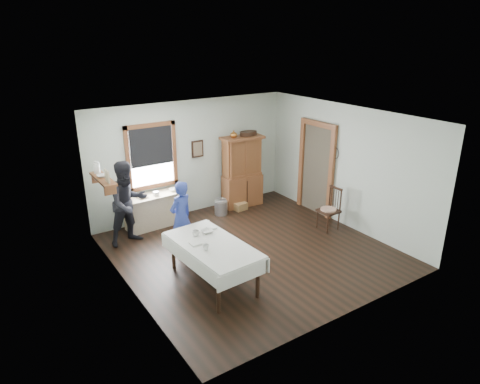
# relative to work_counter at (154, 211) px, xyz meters

# --- Properties ---
(room) EXTENTS (5.01, 5.01, 2.70)m
(room) POSITION_rel_work_counter_xyz_m (1.15, -2.19, 0.98)
(room) COLOR black
(room) RESTS_ON ground
(window) EXTENTS (1.18, 0.07, 1.48)m
(window) POSITION_rel_work_counter_xyz_m (0.15, 0.27, 1.25)
(window) COLOR white
(window) RESTS_ON room
(doorway) EXTENTS (0.09, 1.14, 2.22)m
(doorway) POSITION_rel_work_counter_xyz_m (3.60, -1.34, 0.79)
(doorway) COLOR #4E4637
(doorway) RESTS_ON room
(wall_shelf) EXTENTS (0.24, 1.00, 0.44)m
(wall_shelf) POSITION_rel_work_counter_xyz_m (-1.22, -0.65, 1.20)
(wall_shelf) COLOR brown
(wall_shelf) RESTS_ON room
(framed_picture) EXTENTS (0.30, 0.04, 0.40)m
(framed_picture) POSITION_rel_work_counter_xyz_m (1.30, 0.27, 1.18)
(framed_picture) COLOR black
(framed_picture) RESTS_ON room
(rug_beater) EXTENTS (0.01, 0.27, 0.27)m
(rug_beater) POSITION_rel_work_counter_xyz_m (3.60, -1.89, 1.35)
(rug_beater) COLOR black
(rug_beater) RESTS_ON room
(work_counter) EXTENTS (1.33, 0.56, 0.75)m
(work_counter) POSITION_rel_work_counter_xyz_m (0.00, 0.00, 0.00)
(work_counter) COLOR #C8B28B
(work_counter) RESTS_ON room
(china_hutch) EXTENTS (1.07, 0.57, 1.77)m
(china_hutch) POSITION_rel_work_counter_xyz_m (2.35, -0.04, 0.51)
(china_hutch) COLOR brown
(china_hutch) RESTS_ON room
(dining_table) EXTENTS (1.10, 1.92, 0.75)m
(dining_table) POSITION_rel_work_counter_xyz_m (-0.07, -2.74, -0.00)
(dining_table) COLOR silver
(dining_table) RESTS_ON room
(spindle_chair) EXTENTS (0.45, 0.45, 0.97)m
(spindle_chair) POSITION_rel_work_counter_xyz_m (3.15, -2.27, 0.11)
(spindle_chair) COLOR black
(spindle_chair) RESTS_ON room
(pail) EXTENTS (0.41, 0.41, 0.33)m
(pail) POSITION_rel_work_counter_xyz_m (1.59, -0.26, -0.21)
(pail) COLOR #A3A7AC
(pail) RESTS_ON room
(wicker_basket) EXTENTS (0.33, 0.25, 0.18)m
(wicker_basket) POSITION_rel_work_counter_xyz_m (2.13, -0.29, -0.28)
(wicker_basket) COLOR #A4754A
(wicker_basket) RESTS_ON room
(woman_blue) EXTENTS (0.58, 0.48, 1.37)m
(woman_blue) POSITION_rel_work_counter_xyz_m (-0.01, -1.43, 0.31)
(woman_blue) COLOR navy
(woman_blue) RESTS_ON room
(figure_dark) EXTENTS (0.88, 0.74, 1.63)m
(figure_dark) POSITION_rel_work_counter_xyz_m (-0.73, -0.48, 0.44)
(figure_dark) COLOR black
(figure_dark) RESTS_ON room
(table_cup_a) EXTENTS (0.17, 0.17, 0.10)m
(table_cup_a) POSITION_rel_work_counter_xyz_m (-0.15, -2.31, 0.42)
(table_cup_a) COLOR silver
(table_cup_a) RESTS_ON dining_table
(table_cup_b) EXTENTS (0.13, 0.13, 0.10)m
(table_cup_b) POSITION_rel_work_counter_xyz_m (-0.26, -2.87, 0.42)
(table_cup_b) COLOR silver
(table_cup_b) RESTS_ON dining_table
(table_bowl) EXTENTS (0.24, 0.24, 0.06)m
(table_bowl) POSITION_rel_work_counter_xyz_m (0.07, -2.31, 0.40)
(table_bowl) COLOR silver
(table_bowl) RESTS_ON dining_table
(counter_book) EXTENTS (0.22, 0.27, 0.02)m
(counter_book) POSITION_rel_work_counter_xyz_m (-0.37, -0.02, 0.39)
(counter_book) COLOR #7C6A53
(counter_book) RESTS_ON work_counter
(counter_bowl) EXTENTS (0.24, 0.24, 0.06)m
(counter_bowl) POSITION_rel_work_counter_xyz_m (0.49, -0.02, 0.40)
(counter_bowl) COLOR silver
(counter_bowl) RESTS_ON work_counter
(shelf_bowl) EXTENTS (0.22, 0.22, 0.05)m
(shelf_bowl) POSITION_rel_work_counter_xyz_m (-1.22, -0.64, 1.22)
(shelf_bowl) COLOR silver
(shelf_bowl) RESTS_ON wall_shelf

